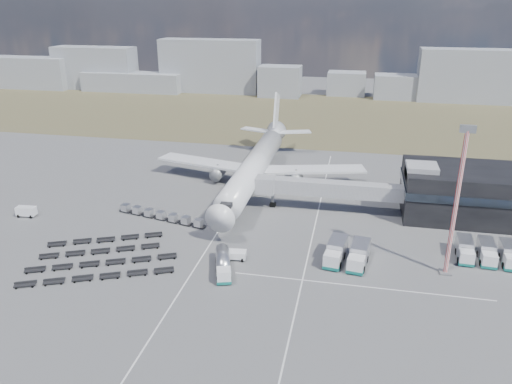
# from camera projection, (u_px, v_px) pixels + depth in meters

# --- Properties ---
(ground) EXTENTS (420.00, 420.00, 0.00)m
(ground) POSITION_uv_depth(u_px,v_px,m) (219.00, 248.00, 89.72)
(ground) COLOR #565659
(ground) RESTS_ON ground
(grass_strip) EXTENTS (420.00, 90.00, 0.01)m
(grass_strip) POSITION_uv_depth(u_px,v_px,m) (297.00, 115.00, 190.02)
(grass_strip) COLOR brown
(grass_strip) RESTS_ON ground
(lane_markings) EXTENTS (47.12, 110.00, 0.01)m
(lane_markings) POSITION_uv_depth(u_px,v_px,m) (275.00, 245.00, 90.61)
(lane_markings) COLOR silver
(lane_markings) RESTS_ON ground
(terminal) EXTENTS (30.40, 16.40, 11.00)m
(terminal) POSITION_uv_depth(u_px,v_px,m) (479.00, 192.00, 100.62)
(terminal) COLOR black
(terminal) RESTS_ON ground
(jet_bridge) EXTENTS (30.30, 3.80, 7.05)m
(jet_bridge) POSITION_uv_depth(u_px,v_px,m) (319.00, 188.00, 103.50)
(jet_bridge) COLOR #939399
(jet_bridge) RESTS_ON ground
(airliner) EXTENTS (51.59, 64.53, 17.62)m
(airliner) POSITION_uv_depth(u_px,v_px,m) (256.00, 165.00, 117.32)
(airliner) COLOR white
(airliner) RESTS_ON ground
(skyline) EXTENTS (313.72, 24.63, 24.04)m
(skyline) POSITION_uv_depth(u_px,v_px,m) (276.00, 76.00, 226.31)
(skyline) COLOR gray
(skyline) RESTS_ON ground
(fuel_tanker) EXTENTS (4.88, 9.36, 2.94)m
(fuel_tanker) POSITION_uv_depth(u_px,v_px,m) (223.00, 264.00, 81.35)
(fuel_tanker) COLOR white
(fuel_tanker) RESTS_ON ground
(pushback_tug) EXTENTS (3.64, 2.28, 1.54)m
(pushback_tug) POSITION_uv_depth(u_px,v_px,m) (236.00, 255.00, 85.47)
(pushback_tug) COLOR white
(pushback_tug) RESTS_ON ground
(utility_van) EXTENTS (4.01, 2.05, 2.11)m
(utility_van) POSITION_uv_depth(u_px,v_px,m) (26.00, 212.00, 102.10)
(utility_van) COLOR white
(utility_van) RESTS_ON ground
(catering_truck) EXTENTS (4.37, 6.35, 2.70)m
(catering_truck) POSITION_uv_depth(u_px,v_px,m) (291.00, 178.00, 120.02)
(catering_truck) COLOR white
(catering_truck) RESTS_ON ground
(service_trucks_near) EXTENTS (7.75, 8.86, 3.22)m
(service_trucks_near) POSITION_uv_depth(u_px,v_px,m) (347.00, 253.00, 84.03)
(service_trucks_near) COLOR white
(service_trucks_near) RESTS_ON ground
(service_trucks_far) EXTENTS (13.38, 7.87, 2.89)m
(service_trucks_far) POSITION_uv_depth(u_px,v_px,m) (498.00, 253.00, 84.42)
(service_trucks_far) COLOR white
(service_trucks_far) RESTS_ON ground
(uld_row) EXTENTS (20.00, 6.14, 1.57)m
(uld_row) POSITION_uv_depth(u_px,v_px,m) (161.00, 215.00, 100.68)
(uld_row) COLOR black
(uld_row) RESTS_ON ground
(baggage_dollies) EXTENTS (27.66, 23.29, 0.77)m
(baggage_dollies) POSITION_uv_depth(u_px,v_px,m) (100.00, 257.00, 85.53)
(baggage_dollies) COLOR black
(baggage_dollies) RESTS_ON ground
(floodlight_mast) EXTENTS (2.31, 1.91, 24.69)m
(floodlight_mast) POSITION_uv_depth(u_px,v_px,m) (456.00, 203.00, 76.92)
(floodlight_mast) COLOR red
(floodlight_mast) RESTS_ON ground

